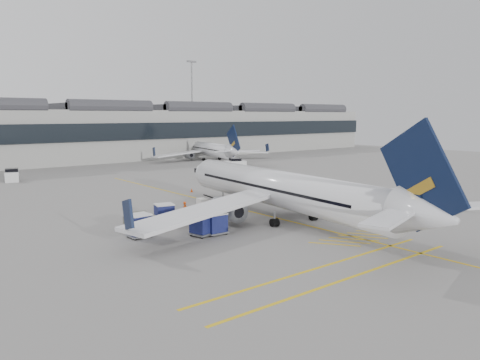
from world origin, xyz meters
TOP-DOWN VIEW (x-y plane):
  - ground at (0.00, 0.00)m, footprint 220.00×220.00m
  - apron_markings at (10.00, 10.00)m, footprint 0.25×60.00m
  - airliner_main at (9.90, 1.63)m, footprint 33.51×36.79m
  - airliner_far at (39.51, 55.71)m, footprint 27.17×29.98m
  - belt_loader at (7.09, 9.79)m, footprint 4.25×1.75m
  - baggage_cart_a at (1.64, 1.27)m, footprint 1.81×1.52m
  - baggage_cart_b at (-3.75, 4.44)m, footprint 1.90×1.59m
  - baggage_cart_c at (0.30, 7.47)m, footprint 2.05×1.82m
  - baggage_cart_d at (0.64, 1.66)m, footprint 2.24×1.97m
  - ramp_agent_a at (3.17, 8.42)m, footprint 0.67×0.69m
  - ramp_agent_b at (1.44, 5.73)m, footprint 1.09×1.08m
  - pushback_tug at (-2.42, 6.94)m, footprint 2.97×2.17m
  - safety_cone_nose at (12.05, 20.88)m, footprint 0.37×0.37m
  - safety_cone_engine at (15.41, 8.44)m, footprint 0.35×0.35m
  - service_van_mid at (-3.52, 46.54)m, footprint 2.82×4.15m
  - service_van_right at (32.82, 37.93)m, footprint 4.38×3.38m

SIDE VIEW (x-z plane):
  - ground at x=0.00m, z-range 0.00..0.00m
  - apron_markings at x=10.00m, z-range 0.00..0.01m
  - safety_cone_engine at x=15.41m, z-range 0.00..0.49m
  - safety_cone_nose at x=12.05m, z-range 0.00..0.51m
  - belt_loader at x=7.09m, z-range -0.35..1.35m
  - pushback_tug at x=-2.42m, z-range -0.08..1.42m
  - ramp_agent_a at x=3.17m, z-range 0.00..1.59m
  - service_van_mid at x=-3.52m, z-range -0.10..1.85m
  - ramp_agent_b at x=1.44m, z-range 0.00..1.78m
  - service_van_right at x=32.82m, z-range -0.11..1.91m
  - baggage_cart_a at x=1.64m, z-range 0.07..1.90m
  - baggage_cart_c at x=0.30m, z-range 0.07..1.92m
  - baggage_cart_b at x=-3.75m, z-range 0.07..2.01m
  - baggage_cart_d at x=0.64m, z-range 0.07..2.12m
  - airliner_far at x=39.51m, z-range -1.66..6.40m
  - airliner_main at x=9.90m, z-range -2.02..7.77m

